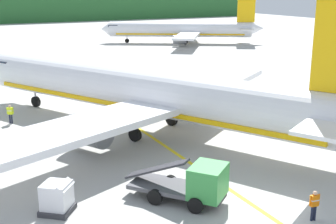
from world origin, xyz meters
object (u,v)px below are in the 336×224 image
object	(u,v)px
airliner_foreground	(145,93)
airliner_mid_apron	(182,30)
crew_loader_right	(10,113)
service_truck_baggage	(193,183)
cargo_container_mid	(57,198)
crew_marshaller	(314,203)

from	to	relation	value
airliner_foreground	airliner_mid_apron	distance (m)	62.86
crew_loader_right	service_truck_baggage	bearing A→B (deg)	-71.98
airliner_foreground	crew_loader_right	size ratio (longest dim) A/B	22.07
airliner_foreground	cargo_container_mid	xyz separation A→B (m)	(-10.27, -11.02, -2.53)
cargo_container_mid	crew_marshaller	world-z (taller)	cargo_container_mid
airliner_mid_apron	crew_loader_right	distance (m)	62.91
crew_marshaller	crew_loader_right	bearing A→B (deg)	114.08
airliner_mid_apron	crew_marshaller	size ratio (longest dim) A/B	18.97
service_truck_baggage	cargo_container_mid	world-z (taller)	service_truck_baggage
airliner_foreground	cargo_container_mid	size ratio (longest dim) A/B	16.76
airliner_foreground	service_truck_baggage	xyz separation A→B (m)	(-3.11, -13.41, -2.20)
service_truck_baggage	crew_loader_right	size ratio (longest dim) A/B	3.28
airliner_mid_apron	crew_marshaller	bearing A→B (deg)	-113.75
airliner_foreground	crew_marshaller	xyz separation A→B (m)	(1.53, -18.08, -2.39)
crew_marshaller	service_truck_baggage	bearing A→B (deg)	134.81
airliner_foreground	crew_loader_right	world-z (taller)	airliner_foreground
airliner_mid_apron	service_truck_baggage	world-z (taller)	airliner_mid_apron
airliner_mid_apron	crew_marshaller	world-z (taller)	airliner_mid_apron
service_truck_baggage	cargo_container_mid	bearing A→B (deg)	161.57
airliner_foreground	crew_loader_right	distance (m)	12.72
cargo_container_mid	crew_loader_right	bearing A→B (deg)	89.00
service_truck_baggage	crew_loader_right	distance (m)	22.07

